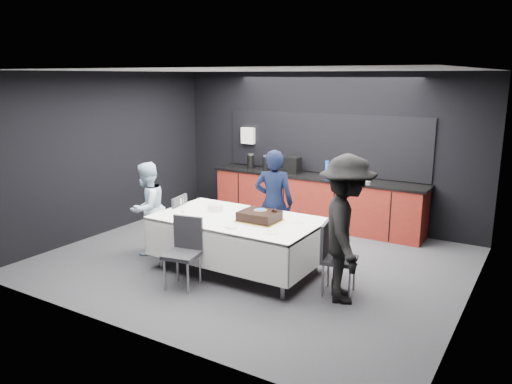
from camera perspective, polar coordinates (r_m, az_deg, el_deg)
ground at (r=7.59m, az=-0.40°, el=-7.89°), size 6.00×6.00×0.00m
room_shell at (r=7.13m, az=-0.42°, el=6.18°), size 6.04×5.04×2.82m
kitchenette at (r=9.31m, az=6.71°, el=-0.49°), size 4.10×0.64×2.05m
party_table at (r=7.06m, az=-2.12°, el=-4.03°), size 2.32×1.32×0.78m
cake_assembly at (r=6.84m, az=0.40°, el=-2.78°), size 0.56×0.45×0.17m
plate_stack at (r=7.38m, az=-4.67°, el=-1.77°), size 0.22×0.22×0.10m
loose_plate_near at (r=6.88m, az=-6.78°, el=-3.34°), size 0.19×0.19×0.01m
loose_plate_right_a at (r=6.82m, az=4.72°, el=-3.43°), size 0.19×0.19×0.01m
loose_plate_right_b at (r=6.37m, az=1.83°, el=-4.61°), size 0.21×0.21×0.01m
loose_plate_far at (r=7.37m, az=0.09°, el=-2.13°), size 0.22×0.22×0.01m
fork_pile at (r=6.55m, az=-2.94°, el=-4.06°), size 0.16×0.13×0.02m
champagne_flute at (r=7.34m, az=-8.46°, el=-1.09°), size 0.06×0.06×0.22m
chair_left at (r=7.86m, az=-9.36°, el=-3.20°), size 0.49×0.49×0.92m
chair_right at (r=6.45m, az=8.84°, el=-6.87°), size 0.49×0.49×0.92m
chair_near at (r=6.66m, az=-8.15°, el=-6.21°), size 0.49×0.49×0.92m
person_center at (r=7.65m, az=2.04°, el=-1.24°), size 0.70×0.57×1.65m
person_left at (r=7.92m, az=-12.33°, el=-1.83°), size 0.61×0.75×1.44m
person_right at (r=6.15m, az=10.25°, el=-4.20°), size 1.13×1.36×1.83m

